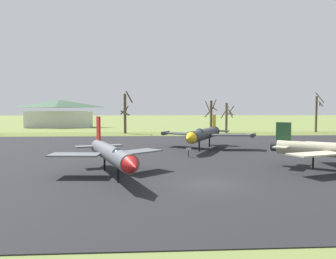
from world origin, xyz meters
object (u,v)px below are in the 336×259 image
Objects in this scene: visitor_building at (60,114)px; jet_fighter_front_left at (204,134)px; info_placard_front_left at (188,152)px; jet_fighter_front_right at (111,153)px.

jet_fighter_front_left is at bearing -59.60° from visitor_building.
visitor_building is at bearing 115.48° from info_placard_front_left.
info_placard_front_left is 12.39m from jet_fighter_front_right.
jet_fighter_front_left is 7.88m from info_placard_front_left.
jet_fighter_front_left is 0.71× the size of visitor_building.
jet_fighter_front_left is 19.96m from jet_fighter_front_right.
jet_fighter_front_right is at bearing -72.43° from visitor_building.
jet_fighter_front_left is at bearing 67.65° from info_placard_front_left.
jet_fighter_front_right is 78.77m from visitor_building.
jet_fighter_front_right is at bearing -126.02° from info_placard_front_left.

